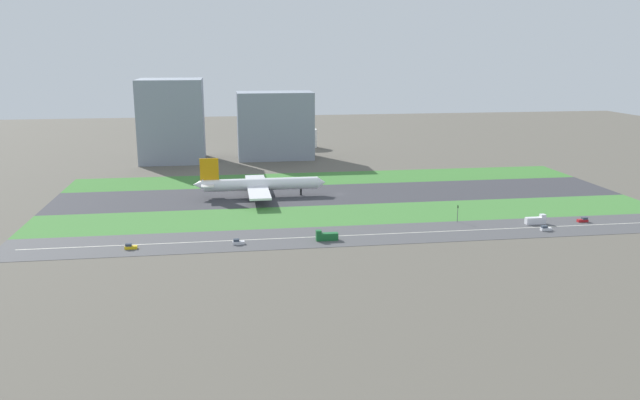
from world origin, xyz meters
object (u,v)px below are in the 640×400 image
at_px(car_2, 238,242).
at_px(truck_1, 326,236).
at_px(car_3, 583,220).
at_px(car_1, 130,247).
at_px(airliner, 258,184).
at_px(hangar_building, 275,125).
at_px(car_0, 546,229).
at_px(traffic_light, 458,212).
at_px(truck_0, 536,220).
at_px(fuel_tank_west, 303,138).
at_px(terminal_building, 172,120).

xyz_separation_m(car_2, truck_1, (33.33, -0.00, 0.75)).
distance_m(car_3, car_2, 144.91).
distance_m(truck_1, car_1, 72.19).
height_order(airliner, hangar_building, hangar_building).
relative_size(airliner, hangar_building, 1.31).
relative_size(car_0, traffic_light, 0.61).
relative_size(truck_0, car_1, 1.91).
distance_m(car_2, fuel_tank_west, 243.16).
relative_size(car_0, car_1, 1.00).
relative_size(car_0, truck_0, 0.52).
bearing_deg(car_1, terminal_building, -90.56).
bearing_deg(car_0, airliner, -35.20).
height_order(hangar_building, fuel_tank_west, hangar_building).
xyz_separation_m(truck_0, terminal_building, (-160.33, 182.00, 24.75)).
bearing_deg(truck_0, traffic_light, 165.62).
xyz_separation_m(car_0, truck_0, (0.91, 10.00, 0.75)).
bearing_deg(hangar_building, traffic_light, -70.30).
distance_m(airliner, hangar_building, 116.49).
relative_size(car_3, car_2, 1.00).
relative_size(airliner, truck_1, 7.74).
xyz_separation_m(traffic_light, fuel_tank_west, (-38.13, 219.01, 2.54)).
bearing_deg(traffic_light, car_1, -172.18).
xyz_separation_m(truck_1, terminal_building, (-70.31, 192.00, 24.75)).
bearing_deg(truck_1, hangar_building, -88.97).
distance_m(car_3, hangar_building, 216.16).
xyz_separation_m(car_2, terminal_building, (-36.98, 192.00, 25.49)).
height_order(truck_1, fuel_tank_west, fuel_tank_west).
bearing_deg(truck_0, hangar_building, 117.19).
height_order(truck_0, terminal_building, terminal_building).
distance_m(traffic_light, hangar_building, 185.67).
relative_size(car_1, traffic_light, 0.61).
height_order(car_2, traffic_light, traffic_light).
distance_m(car_2, traffic_light, 93.98).
height_order(car_3, truck_0, truck_0).
height_order(car_0, fuel_tank_west, fuel_tank_west).
relative_size(airliner, terminal_building, 1.23).
bearing_deg(hangar_building, airliner, -98.98).
height_order(car_0, truck_1, truck_1).
bearing_deg(traffic_light, truck_1, -163.00).
height_order(terminal_building, hangar_building, terminal_building).
height_order(airliner, fuel_tank_west, airliner).
bearing_deg(truck_0, car_1, -176.47).
xyz_separation_m(airliner, truck_0, (111.50, -68.00, -4.56)).
relative_size(car_1, terminal_building, 0.08).
relative_size(airliner, traffic_light, 9.03).
bearing_deg(car_3, car_0, -155.67).
distance_m(car_0, truck_0, 10.07).
height_order(truck_0, car_1, truck_0).
distance_m(car_0, terminal_building, 250.86).
bearing_deg(car_2, hangar_building, -98.84).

